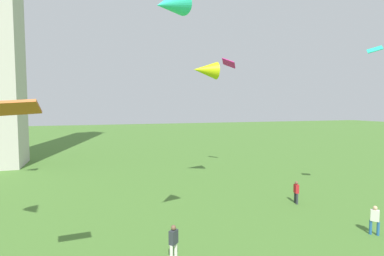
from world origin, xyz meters
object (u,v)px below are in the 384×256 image
kite_flying_0 (205,70)px  kite_flying_2 (170,4)px  person_1 (375,218)px  person_2 (296,191)px  kite_flying_1 (375,49)px  person_0 (174,241)px  kite_flying_3 (11,108)px  kite_flying_6 (229,63)px

kite_flying_0 → kite_flying_2: 12.96m
person_1 → kite_flying_0: 15.59m
person_2 → kite_flying_1: (4.70, -1.82, 9.89)m
kite_flying_1 → person_0: bearing=59.2°
person_0 → person_2: size_ratio=1.03×
person_0 → kite_flying_2: kite_flying_2 is taller
kite_flying_1 → kite_flying_0: bearing=8.5°
person_2 → person_1: bearing=-160.1°
person_1 → kite_flying_0: size_ratio=0.78×
kite_flying_1 → person_1: bearing=91.4°
person_0 → kite_flying_1: bearing=150.1°
kite_flying_2 → kite_flying_3: (-5.48, -1.14, -4.14)m
person_1 → kite_flying_6: (-0.95, 16.40, 10.39)m
kite_flying_3 → kite_flying_1: bearing=13.2°
person_0 → kite_flying_2: (-0.28, -0.69, 10.08)m
kite_flying_6 → kite_flying_0: bearing=94.5°
person_2 → kite_flying_3: (-16.17, -6.85, 5.97)m
person_1 → kite_flying_3: kite_flying_3 is taller
kite_flying_3 → kite_flying_6: size_ratio=0.97×
kite_flying_3 → kite_flying_6: 23.97m
kite_flying_0 → kite_flying_2: (-5.92, -11.47, 1.13)m
kite_flying_0 → kite_flying_1: size_ratio=1.87×
person_2 → kite_flying_6: kite_flying_6 is taller
person_0 → kite_flying_6: 21.28m
person_2 → kite_flying_6: bearing=15.7°
person_1 → kite_flying_6: kite_flying_6 is taller
kite_flying_0 → kite_flying_6: 6.71m
kite_flying_6 → kite_flying_1: bearing=158.9°
person_2 → kite_flying_6: (-0.34, 10.61, 10.38)m
person_2 → kite_flying_0: (-4.76, 5.76, 8.98)m
person_0 → person_2: 11.55m
kite_flying_0 → kite_flying_2: bearing=-27.0°
person_0 → kite_flying_0: size_ratio=0.81×
person_0 → person_2: bearing=163.9°
person_0 → kite_flying_1: size_ratio=1.51×
kite_flying_2 → kite_flying_3: size_ratio=1.26×
kite_flying_1 → kite_flying_6: bearing=-20.7°
kite_flying_1 → kite_flying_2: (-15.38, -3.89, 0.22)m
kite_flying_0 → person_2: bearing=39.8°
kite_flying_2 → kite_flying_1: bearing=73.8°
kite_flying_1 → kite_flying_6: 13.42m
kite_flying_0 → kite_flying_2: kite_flying_2 is taller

